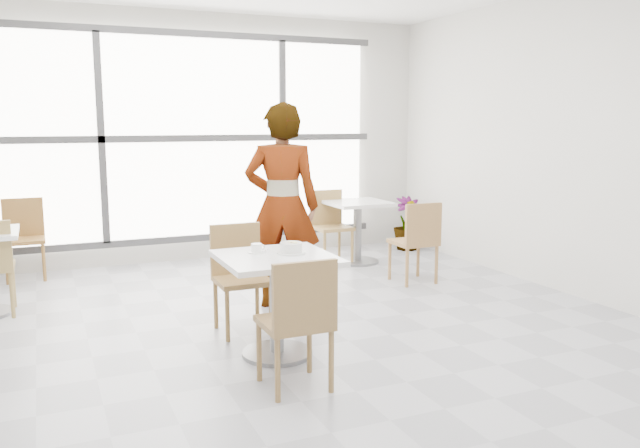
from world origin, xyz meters
name	(u,v)px	position (x,y,z in m)	size (l,w,h in m)	color
floor	(304,348)	(0.00, 0.00, 0.00)	(7.00, 7.00, 0.00)	#9E9EA5
wall_back	(195,138)	(0.00, 3.50, 1.50)	(6.00, 6.00, 0.00)	silver
wall_right	(609,144)	(3.00, 0.00, 1.50)	(7.00, 7.00, 0.00)	silver
window	(197,138)	(0.00, 3.44, 1.50)	(4.60, 0.07, 2.52)	white
main_table	(277,286)	(-0.24, -0.06, 0.52)	(0.80, 0.80, 0.75)	silver
chair_near	(299,316)	(-0.33, -0.72, 0.50)	(0.42, 0.42, 0.87)	olive
chair_far	(239,270)	(-0.32, 0.63, 0.50)	(0.42, 0.42, 0.87)	olive
oatmeal_bowl	(291,248)	(-0.11, -0.04, 0.79)	(0.21, 0.21, 0.09)	silver
coffee_cup	(257,249)	(-0.34, 0.09, 0.78)	(0.16, 0.13, 0.07)	white
person	(282,206)	(0.25, 1.14, 0.94)	(0.68, 0.45, 1.87)	black
bg_table_right	(358,223)	(1.72, 2.50, 0.49)	(0.70, 0.70, 0.75)	silver
bg_chair_left_far	(24,233)	(-1.97, 3.28, 0.50)	(0.42, 0.42, 0.87)	olive
bg_chair_right_near	(418,237)	(1.83, 1.34, 0.50)	(0.42, 0.42, 0.87)	#9C7040
bg_chair_right_far	(329,221)	(1.43, 2.70, 0.50)	(0.42, 0.42, 0.87)	#A47F46
plant_right	(408,223)	(2.70, 2.96, 0.35)	(0.40, 0.40, 0.71)	#39823B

